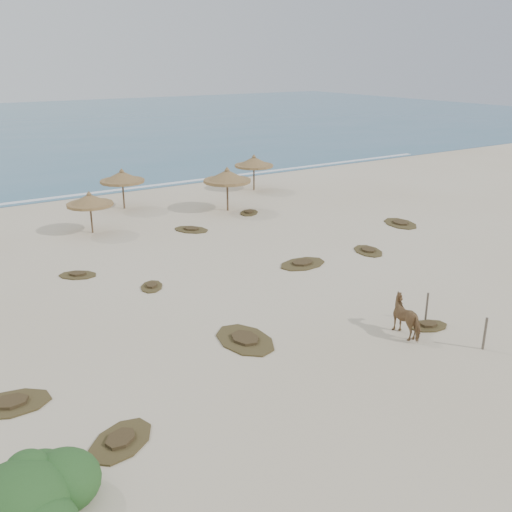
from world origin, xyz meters
name	(u,v)px	position (x,y,z in m)	size (l,w,h in m)	color
ground	(277,325)	(0.00, 0.00, 0.00)	(160.00, 160.00, 0.00)	beige
foam_line	(79,195)	(0.00, 26.00, 0.00)	(70.00, 0.60, 0.01)	silver
palapa_2	(90,200)	(-2.15, 15.91, 1.94)	(3.13, 3.13, 2.49)	brown
palapa_3	(122,177)	(1.43, 20.31, 2.14)	(3.88, 3.88, 2.76)	brown
palapa_4	(227,177)	(7.07, 16.05, 2.29)	(3.87, 3.87, 2.95)	brown
palapa_5	(254,162)	(11.91, 20.36, 2.14)	(3.24, 3.24, 2.76)	brown
horse	(408,317)	(3.61, -3.20, 0.71)	(0.77, 1.68, 1.42)	olive
fence_post_near	(485,334)	(5.02, -5.46, 0.61)	(0.09, 0.09, 1.22)	#625849
fence_post_far	(427,307)	(5.09, -2.79, 0.59)	(0.09, 0.09, 1.18)	#625849
bush	(20,504)	(-10.35, -5.05, 0.55)	(3.72, 3.28, 1.67)	#2B5B27
scrub_0	(11,403)	(-9.67, -0.08, 0.05)	(2.60, 1.96, 0.16)	#4F4623
scrub_2	(152,286)	(-2.56, 6.18, 0.05)	(1.55, 1.77, 0.16)	#4F4623
scrub_3	(302,264)	(4.92, 4.91, 0.05)	(2.64, 1.80, 0.16)	#4F4623
scrub_4	(368,251)	(9.04, 4.61, 0.05)	(1.88, 2.36, 0.16)	#4F4623
scrub_5	(400,223)	(14.38, 7.44, 0.05)	(2.40, 3.03, 0.16)	#4F4623
scrub_7	(191,229)	(2.94, 13.23, 0.05)	(2.37, 2.57, 0.16)	#4F4623
scrub_9	(245,339)	(-1.71, -0.39, 0.05)	(1.86, 2.82, 0.16)	#4F4623
scrub_10	(249,212)	(7.91, 14.68, 0.05)	(2.05, 2.09, 0.16)	#4F4623
scrub_11	(121,440)	(-7.54, -3.51, 0.05)	(2.54, 2.34, 0.16)	#4F4623
scrub_12	(429,326)	(4.79, -3.22, 0.05)	(1.75, 1.38, 0.16)	#4F4623
scrub_13	(78,275)	(-4.92, 9.40, 0.05)	(2.13, 1.98, 0.16)	#4F4623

